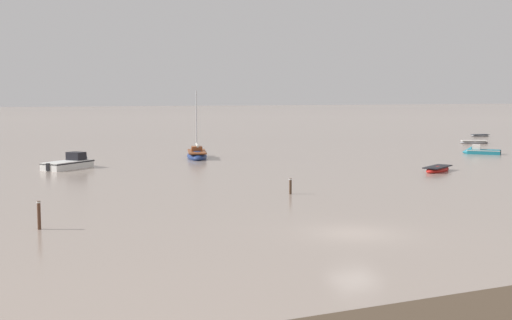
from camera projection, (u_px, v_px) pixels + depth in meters
The scene contains 9 objects.
ground_plane at pixel (355, 234), 33.01m from camera, with size 800.00×800.00×0.00m, color gray.
motorboat_moored_0 at pixel (478, 152), 77.97m from camera, with size 4.12×4.14×1.65m.
rowboat_moored_0 at pixel (480, 136), 111.21m from camera, with size 3.51×1.40×0.54m.
rowboat_moored_1 at pixel (474, 142), 94.82m from camera, with size 4.12×3.05×0.62m.
motorboat_moored_4 at pixel (74, 164), 63.01m from camera, with size 5.86×5.29×2.24m.
rowboat_moored_2 at pixel (438, 169), 59.99m from camera, with size 4.42×3.41×0.67m.
sailboat_moored_0 at pixel (197, 155), 72.86m from camera, with size 4.08×7.30×7.81m.
mooring_post_near at pixel (39, 216), 33.98m from camera, with size 0.22×0.22×1.65m.
mooring_post_left at pixel (290, 186), 46.21m from camera, with size 0.22×0.22×1.22m.
Camera 1 is at (-17.69, -27.69, 6.93)m, focal length 46.04 mm.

